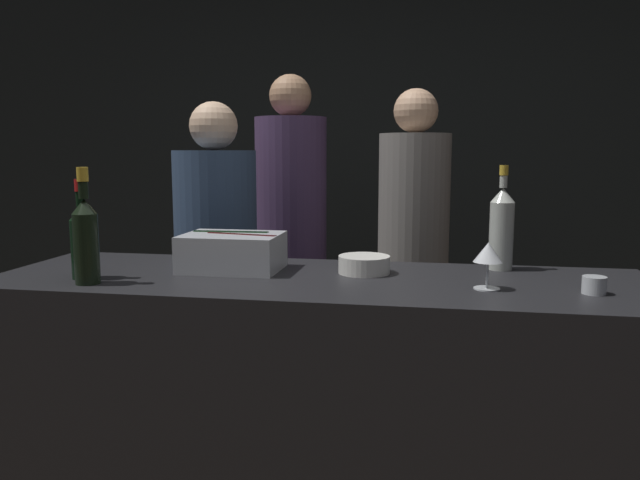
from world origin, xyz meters
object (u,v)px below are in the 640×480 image
object	(u,v)px
red_wine_bottle_burgundy	(82,239)
person_in_hoodie	(291,233)
candle_votive	(594,285)
rose_wine_bottle	(502,227)
ice_bin_with_bottles	(232,250)
bowl_white	(364,264)
wine_glass	(488,254)
champagne_bottle	(86,237)
person_blond_tee	(217,267)
person_grey_polo	(413,247)

from	to	relation	value
red_wine_bottle_burgundy	person_in_hoodie	size ratio (longest dim) A/B	0.18
candle_votive	rose_wine_bottle	world-z (taller)	rose_wine_bottle
ice_bin_with_bottles	bowl_white	size ratio (longest dim) A/B	1.91
wine_glass	rose_wine_bottle	size ratio (longest dim) A/B	0.39
champagne_bottle	person_blond_tee	world-z (taller)	person_blond_tee
bowl_white	person_grey_polo	xyz separation A→B (m)	(0.14, 0.94, -0.08)
rose_wine_bottle	champagne_bottle	xyz separation A→B (m)	(-1.30, -0.48, -0.00)
ice_bin_with_bottles	person_blond_tee	world-z (taller)	person_blond_tee
bowl_white	person_blond_tee	size ratio (longest dim) A/B	0.11
bowl_white	red_wine_bottle_burgundy	world-z (taller)	red_wine_bottle_burgundy
bowl_white	person_in_hoodie	world-z (taller)	person_in_hoodie
person_blond_tee	person_grey_polo	xyz separation A→B (m)	(0.86, 0.41, 0.05)
rose_wine_bottle	person_in_hoodie	xyz separation A→B (m)	(-0.95, 0.84, -0.15)
candle_votive	rose_wine_bottle	size ratio (longest dim) A/B	0.19
ice_bin_with_bottles	champagne_bottle	world-z (taller)	champagne_bottle
person_grey_polo	wine_glass	bearing A→B (deg)	-178.91
ice_bin_with_bottles	wine_glass	distance (m)	0.87
person_grey_polo	bowl_white	bearing A→B (deg)	160.00
rose_wine_bottle	person_blond_tee	size ratio (longest dim) A/B	0.22
ice_bin_with_bottles	person_grey_polo	xyz separation A→B (m)	(0.60, 0.96, -0.12)
candle_votive	champagne_bottle	world-z (taller)	champagne_bottle
rose_wine_bottle	person_grey_polo	size ratio (longest dim) A/B	0.21
wine_glass	rose_wine_bottle	xyz separation A→B (m)	(0.07, 0.34, 0.05)
candle_votive	rose_wine_bottle	bearing A→B (deg)	123.95
bowl_white	candle_votive	bearing A→B (deg)	-15.21
wine_glass	champagne_bottle	world-z (taller)	champagne_bottle
rose_wine_bottle	person_grey_polo	world-z (taller)	person_grey_polo
red_wine_bottle_burgundy	person_in_hoodie	xyz separation A→B (m)	(0.41, 1.25, -0.13)
wine_glass	candle_votive	xyz separation A→B (m)	(0.30, -0.01, -0.08)
bowl_white	person_in_hoodie	distance (m)	1.11
person_in_hoodie	person_blond_tee	distance (m)	0.53
wine_glass	red_wine_bottle_burgundy	bearing A→B (deg)	-176.96
candle_votive	red_wine_bottle_burgundy	size ratio (longest dim) A/B	0.21
candle_votive	champagne_bottle	size ratio (longest dim) A/B	0.19
red_wine_bottle_burgundy	champagne_bottle	size ratio (longest dim) A/B	0.89
person_blond_tee	ice_bin_with_bottles	bearing A→B (deg)	134.40
candle_votive	person_blond_tee	bearing A→B (deg)	152.98
ice_bin_with_bottles	person_grey_polo	distance (m)	1.14
candle_votive	rose_wine_bottle	distance (m)	0.43
red_wine_bottle_burgundy	person_blond_tee	distance (m)	0.84
champagne_bottle	ice_bin_with_bottles	bearing A→B (deg)	39.00
bowl_white	rose_wine_bottle	distance (m)	0.50
candle_votive	champagne_bottle	xyz separation A→B (m)	(-1.53, -0.14, 0.12)
bowl_white	candle_votive	xyz separation A→B (m)	(0.70, -0.19, -0.01)
red_wine_bottle_burgundy	person_blond_tee	size ratio (longest dim) A/B	0.20
bowl_white	champagne_bottle	xyz separation A→B (m)	(-0.84, -0.33, 0.12)
ice_bin_with_bottles	bowl_white	world-z (taller)	ice_bin_with_bottles
wine_glass	person_blond_tee	distance (m)	1.34
rose_wine_bottle	red_wine_bottle_burgundy	size ratio (longest dim) A/B	1.13
bowl_white	wine_glass	distance (m)	0.44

